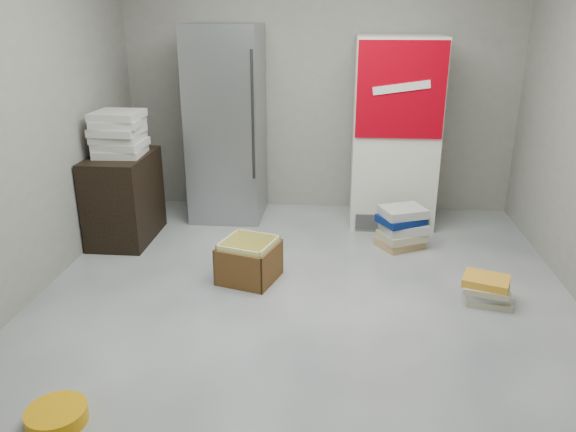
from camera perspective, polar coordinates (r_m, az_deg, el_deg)
The scene contains 10 objects.
ground at distance 3.89m, azimuth 1.28°, elevation -10.98°, with size 5.00×5.00×0.00m, color #B1B1AD.
room_shell at distance 3.34m, azimuth 1.53°, elevation 16.45°, with size 4.04×5.04×2.82m.
steel_fridge at distance 5.67m, azimuth -6.25°, elevation 9.23°, with size 0.70×0.72×1.90m.
coke_cooler at distance 5.59m, azimuth 10.76°, elevation 8.35°, with size 0.80×0.73×1.80m.
wood_shelf at distance 5.36m, azimuth -16.30°, elevation 1.82°, with size 0.50×0.80×0.80m, color black.
supply_box_stack at distance 5.21m, azimuth -16.82°, elevation 8.03°, with size 0.43×0.43×0.39m.
phonebook_stack_main at distance 5.12m, azimuth 11.50°, elevation -1.16°, with size 0.49×0.46×0.38m.
phonebook_stack_side at distance 4.37m, azimuth 19.56°, elevation -7.09°, with size 0.40×0.34×0.20m.
cardboard_box at distance 4.45m, azimuth -3.98°, elevation -4.82°, with size 0.52×0.52×0.33m.
bucket_lid at distance 3.31m, azimuth -22.44°, elevation -18.25°, with size 0.31×0.31×0.08m, color orange.
Camera 1 is at (0.23, -3.33, 2.01)m, focal length 35.00 mm.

